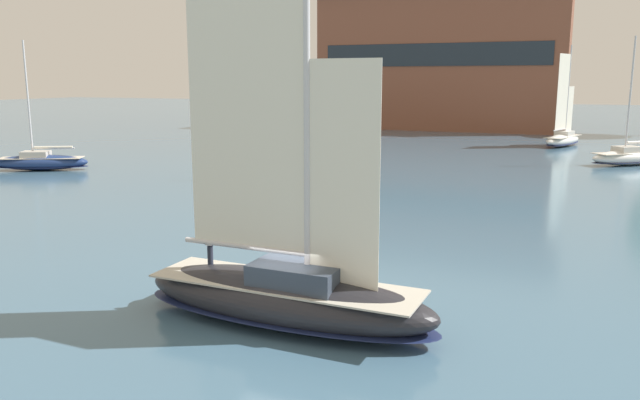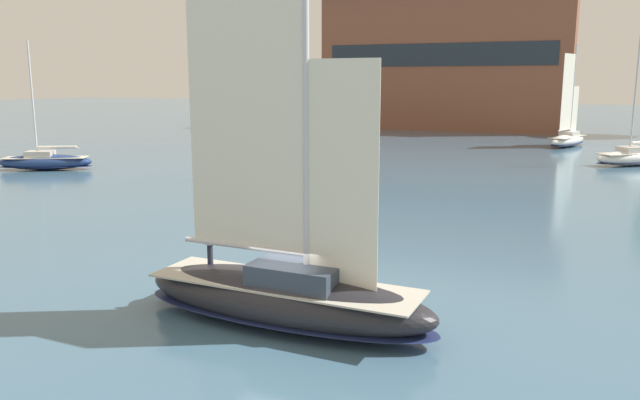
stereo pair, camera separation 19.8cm
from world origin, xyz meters
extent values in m
plane|color=#42667F|center=(0.00, 0.00, 0.00)|extent=(400.00, 400.00, 0.00)
cube|color=brown|center=(-12.75, 85.26, 10.51)|extent=(38.10, 14.28, 21.02)
cube|color=#1E2833|center=(-12.75, 78.05, 11.56)|extent=(34.29, 0.10, 3.36)
ellipsoid|color=#232328|center=(0.00, 0.00, 0.88)|extent=(10.42, 3.17, 1.76)
ellipsoid|color=#19234C|center=(0.00, 0.00, 0.40)|extent=(10.53, 3.21, 0.21)
cube|color=#BCB7A8|center=(0.00, 0.00, 1.39)|extent=(9.17, 2.68, 0.06)
cube|color=#333D4C|center=(0.52, -0.01, 1.79)|extent=(2.95, 2.11, 0.72)
cylinder|color=silver|center=(0.83, -0.02, 7.89)|extent=(0.21, 0.21, 12.94)
cylinder|color=silver|center=(-1.50, 0.04, 2.46)|extent=(4.66, 0.30, 0.18)
cube|color=silver|center=(-1.31, 0.04, 7.76)|extent=(4.28, 0.14, 10.61)
cube|color=silver|center=(2.07, -0.06, 4.98)|extent=(2.28, 0.08, 7.11)
cylinder|color=#232838|center=(-3.09, 0.43, 1.85)|extent=(0.21, 0.21, 0.85)
cylinder|color=silver|center=(-3.09, 0.43, 2.60)|extent=(0.35, 0.35, 0.65)
sphere|color=tan|center=(-3.09, 0.43, 3.04)|extent=(0.24, 0.24, 0.24)
ellipsoid|color=white|center=(6.70, 63.01, 0.73)|extent=(4.92, 8.90, 1.46)
ellipsoid|color=#19234C|center=(6.70, 63.01, 0.33)|extent=(4.97, 8.98, 0.17)
cube|color=#BCB7A8|center=(6.70, 63.01, 1.16)|extent=(4.24, 7.80, 0.06)
cube|color=beige|center=(6.83, 63.42, 1.49)|extent=(2.34, 2.80, 0.60)
cylinder|color=silver|center=(6.91, 63.66, 6.55)|extent=(0.17, 0.17, 10.72)
cylinder|color=silver|center=(6.32, 61.82, 2.05)|extent=(1.32, 3.72, 0.15)
cube|color=silver|center=(6.36, 61.97, 6.44)|extent=(1.12, 3.39, 8.79)
cube|color=silver|center=(7.23, 64.65, 4.14)|extent=(0.60, 1.80, 5.89)
ellipsoid|color=navy|center=(-35.33, 23.54, 0.69)|extent=(8.20, 5.72, 1.37)
ellipsoid|color=#19234C|center=(-35.33, 23.54, 0.31)|extent=(8.28, 5.78, 0.16)
cube|color=beige|center=(-35.33, 23.54, 1.09)|extent=(7.17, 4.95, 0.06)
cube|color=beige|center=(-35.69, 23.35, 1.40)|extent=(2.73, 2.44, 0.56)
cylinder|color=silver|center=(-35.90, 23.24, 6.16)|extent=(0.16, 0.16, 10.08)
cylinder|color=silver|center=(-34.29, 24.08, 1.93)|extent=(3.28, 1.79, 0.14)
cylinder|color=silver|center=(-34.29, 24.08, 2.03)|extent=(3.00, 1.70, 0.22)
ellipsoid|color=white|center=(13.09, 47.44, 0.72)|extent=(7.99, 7.32, 1.44)
ellipsoid|color=#19234C|center=(13.09, 47.44, 0.32)|extent=(8.07, 7.40, 0.17)
cube|color=beige|center=(13.09, 47.44, 1.15)|extent=(6.97, 6.37, 0.06)
cube|color=beige|center=(12.77, 47.17, 1.47)|extent=(2.89, 2.81, 0.59)
cylinder|color=silver|center=(12.57, 47.00, 6.48)|extent=(0.17, 0.17, 10.61)
ellipsoid|color=#232328|center=(-13.72, 26.81, 0.48)|extent=(5.52, 4.60, 0.96)
ellipsoid|color=#19234C|center=(-13.72, 26.81, 0.22)|extent=(5.57, 4.65, 0.12)
cube|color=beige|center=(-13.72, 26.81, 0.78)|extent=(4.82, 4.00, 0.06)
cube|color=silver|center=(-13.95, 26.64, 1.00)|extent=(1.93, 1.83, 0.40)
cylinder|color=silver|center=(-14.09, 26.54, 4.34)|extent=(0.11, 0.11, 7.08)
cylinder|color=silver|center=(-13.05, 27.29, 1.37)|extent=(2.12, 1.57, 0.10)
cylinder|color=silver|center=(-13.05, 27.29, 1.44)|extent=(1.95, 1.47, 0.15)
camera|label=1|loc=(8.54, -17.50, 7.94)|focal=35.00mm
camera|label=2|loc=(8.72, -17.43, 7.94)|focal=35.00mm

